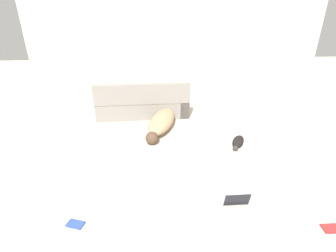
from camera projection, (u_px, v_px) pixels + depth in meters
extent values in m
cube|color=beige|center=(176.00, 54.00, 6.05)|extent=(6.64, 0.06, 2.50)
cube|color=gray|center=(143.00, 105.00, 6.02)|extent=(2.06, 0.95, 0.38)
cube|color=gray|center=(142.00, 94.00, 5.50)|extent=(2.03, 0.22, 0.44)
cube|color=gray|center=(182.00, 101.00, 6.07)|extent=(0.23, 0.88, 0.52)
cube|color=gray|center=(102.00, 104.00, 5.91)|extent=(0.23, 0.88, 0.52)
ellipsoid|color=#A38460|center=(162.00, 121.00, 5.33)|extent=(0.79, 1.27, 0.31)
sphere|color=#493726|center=(152.00, 138.00, 4.77)|extent=(0.30, 0.30, 0.24)
cylinder|color=#A38460|center=(171.00, 113.00, 6.03)|extent=(0.14, 0.30, 0.05)
ellipsoid|color=black|center=(238.00, 141.00, 4.78)|extent=(0.37, 0.48, 0.13)
sphere|color=#2D2B2B|center=(235.00, 148.00, 4.59)|extent=(0.13, 0.13, 0.10)
cylinder|color=black|center=(240.00, 137.00, 5.02)|extent=(0.07, 0.11, 0.02)
cube|color=#B7B7BC|center=(239.00, 215.00, 3.24)|extent=(0.36, 0.23, 0.02)
cube|color=#B7B7BC|center=(237.00, 199.00, 3.31)|extent=(0.35, 0.07, 0.23)
cube|color=black|center=(237.00, 200.00, 3.31)|extent=(0.33, 0.06, 0.20)
cube|color=maroon|center=(331.00, 229.00, 3.04)|extent=(0.19, 0.13, 0.02)
cube|color=#28428E|center=(75.00, 224.00, 3.10)|extent=(0.23, 0.17, 0.02)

